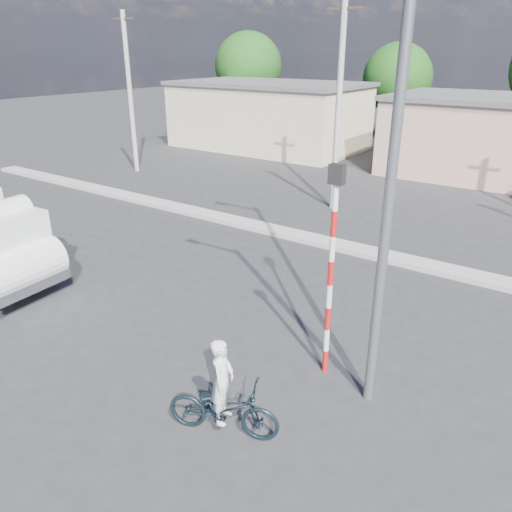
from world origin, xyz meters
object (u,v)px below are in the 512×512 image
Objects in this scene: bicycle at (223,408)px; traffic_pole at (332,256)px; cyclist at (223,396)px; streetlight at (385,137)px.

bicycle is 3.41m from traffic_pole.
streetlight reaches higher than cyclist.
traffic_pole reaches higher than cyclist.
streetlight is (1.53, 2.34, 4.17)m from cyclist.
traffic_pole is 2.56m from streetlight.
streetlight is at bearing -53.69° from bicycle.
streetlight is (0.94, -0.30, 2.37)m from traffic_pole.
cyclist is 0.36× the size of traffic_pole.
traffic_pole is at bearing -33.13° from bicycle.
cyclist is at bearing -102.56° from traffic_pole.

